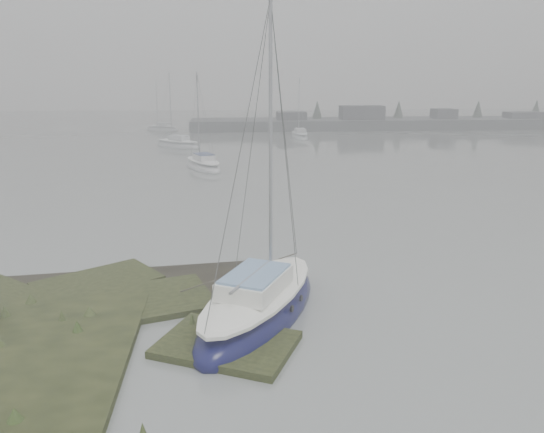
% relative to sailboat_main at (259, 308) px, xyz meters
% --- Properties ---
extents(ground, '(160.00, 160.00, 0.00)m').
position_rel_sailboat_main_xyz_m(ground, '(-1.49, 28.68, -0.31)').
color(ground, slate).
rests_on(ground, ground).
extents(far_shoreline, '(60.00, 8.00, 4.15)m').
position_rel_sailboat_main_xyz_m(far_shoreline, '(25.35, 60.58, 0.54)').
color(far_shoreline, '#4C4F51').
rests_on(far_shoreline, ground).
extents(sailboat_main, '(5.30, 7.32, 9.94)m').
position_rel_sailboat_main_xyz_m(sailboat_main, '(0.00, 0.00, 0.00)').
color(sailboat_main, '#0C0D3A').
rests_on(sailboat_main, ground).
extents(sailboat_white, '(4.00, 6.02, 8.10)m').
position_rel_sailboat_main_xyz_m(sailboat_white, '(-2.63, 27.42, -0.06)').
color(sailboat_white, silver).
rests_on(sailboat_white, ground).
extents(sailboat_far_a, '(5.68, 5.19, 8.20)m').
position_rel_sailboat_main_xyz_m(sailboat_far_a, '(-5.79, 41.41, -0.05)').
color(sailboat_far_a, '#ADB1B7').
rests_on(sailboat_far_a, ground).
extents(sailboat_far_b, '(2.03, 5.56, 7.75)m').
position_rel_sailboat_main_xyz_m(sailboat_far_b, '(8.18, 48.81, -0.07)').
color(sailboat_far_b, silver).
rests_on(sailboat_far_b, ground).
extents(sailboat_far_c, '(5.19, 3.95, 7.11)m').
position_rel_sailboat_main_xyz_m(sailboat_far_c, '(-9.42, 60.22, -0.09)').
color(sailboat_far_c, '#9DA0A6').
rests_on(sailboat_far_c, ground).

